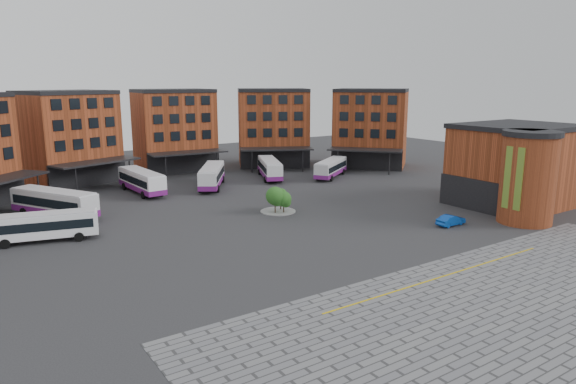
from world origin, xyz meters
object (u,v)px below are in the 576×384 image
bus_b (54,203)px  bus_e (270,168)px  tree_island (279,198)px  bus_a (43,225)px  blue_car (451,220)px  bus_d (212,176)px  bus_c (142,181)px  bus_f (331,168)px

bus_b → bus_e: size_ratio=1.03×
tree_island → bus_a: bearing=172.3°
blue_car → bus_d: bearing=20.3°
bus_b → bus_d: (23.44, 5.89, -0.03)m
blue_car → bus_e: bearing=2.5°
tree_island → bus_c: bearing=116.7°
bus_b → bus_a: bearing=-135.9°
bus_e → blue_car: (1.91, -35.83, -1.11)m
tree_island → bus_d: bearing=90.4°
bus_a → bus_b: bearing=-2.3°
bus_d → bus_e: bus_d is taller
bus_c → bus_f: (30.70, -5.55, -0.17)m
bus_a → bus_c: (15.86, 17.22, 0.03)m
bus_d → bus_f: (20.39, -3.65, -0.17)m
bus_c → bus_e: (21.59, -0.57, -0.07)m
bus_b → bus_d: bearing=-15.7°
tree_island → bus_f: bearing=36.9°
bus_c → blue_car: bus_c is taller
bus_b → bus_d: 24.17m
bus_a → bus_f: bearing=-62.1°
bus_c → bus_d: 10.48m
bus_a → bus_c: bus_c is taller
bus_a → bus_c: 23.41m
bus_c → blue_car: bearing=-60.4°
bus_d → bus_b: bearing=-133.5°
tree_island → bus_e: (11.14, 20.19, -0.08)m
bus_f → blue_car: 31.69m
bus_c → tree_island: bearing=-66.5°
bus_b → bus_f: bearing=-26.9°
bus_a → bus_e: bearing=-52.2°
blue_car → bus_c: bearing=32.3°
bus_f → tree_island: bearing=-86.8°
bus_b → bus_e: 35.47m
bus_d → bus_e: size_ratio=0.99×
blue_car → bus_b: bearing=51.4°
bus_b → bus_e: bearing=-18.1°
bus_a → bus_b: 9.81m
bus_a → bus_c: bearing=-28.8°
bus_b → bus_e: (34.72, 7.23, -0.10)m
bus_d → blue_car: size_ratio=3.04×
bus_f → blue_car: bus_f is taller
bus_a → bus_b: size_ratio=0.92×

